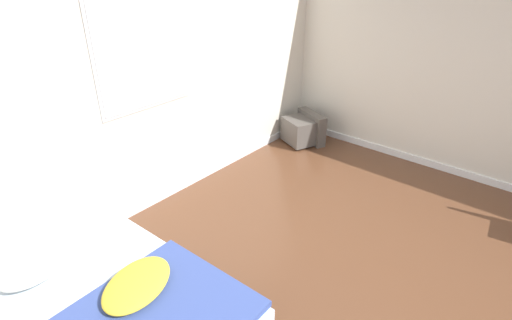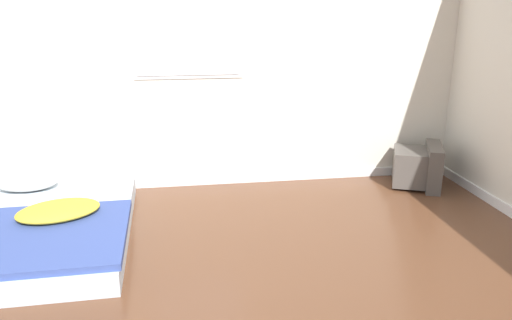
% 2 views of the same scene
% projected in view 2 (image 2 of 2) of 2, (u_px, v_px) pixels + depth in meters
% --- Properties ---
extents(wall_back, '(8.18, 0.08, 2.60)m').
position_uv_depth(wall_back, '(169.00, 57.00, 4.73)').
color(wall_back, silver).
rests_on(wall_back, ground_plane).
extents(mattress_bed, '(1.44, 1.95, 0.30)m').
position_uv_depth(mattress_bed, '(38.00, 227.00, 3.87)').
color(mattress_bed, silver).
rests_on(mattress_bed, ground_plane).
extents(crt_tv, '(0.61, 0.63, 0.43)m').
position_uv_depth(crt_tv, '(419.00, 166.00, 5.03)').
color(crt_tv, '#56514C').
rests_on(crt_tv, ground_plane).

